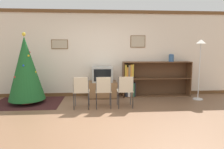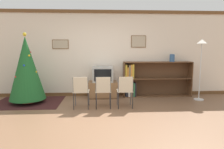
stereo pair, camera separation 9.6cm
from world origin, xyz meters
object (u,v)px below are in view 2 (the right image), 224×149
Objects in this scene: folding_chair_left at (81,90)px; folding_chair_center at (103,90)px; christmas_tree at (26,68)px; vase at (172,58)px; television at (103,74)px; bookshelf at (146,80)px; folding_chair_right at (125,90)px; standing_lamp at (201,54)px; tv_console at (103,89)px.

folding_chair_left is 1.00× the size of folding_chair_center.
christmas_tree is 8.21× the size of vase.
christmas_tree is 2.26m from folding_chair_center.
bookshelf reaches higher than television.
folding_chair_left is at bearing -22.70° from christmas_tree.
bookshelf is (3.49, 0.58, -0.44)m from christmas_tree.
christmas_tree reaches higher than television.
christmas_tree is at bearing 166.34° from folding_chair_right.
folding_chair_right is 2.55m from standing_lamp.
television is (0.00, -0.00, 0.48)m from tv_console.
folding_chair_left is at bearing 180.00° from folding_chair_center.
folding_chair_left is 1.12m from folding_chair_right.
folding_chair_left is at bearing -147.53° from bookshelf.
tv_console is 0.41× the size of bookshelf.
vase reaches higher than folding_chair_center.
television reaches higher than tv_console.
tv_console is at bearing -178.32° from vase.
tv_console is at bearing 12.53° from christmas_tree.
bookshelf is at bearing 159.37° from standing_lamp.
bookshelf is 1.78m from standing_lamp.
bookshelf is 1.22× the size of standing_lamp.
tv_console is at bearing 63.42° from folding_chair_left.
folding_chair_right is (0.56, -1.11, -0.26)m from television.
folding_chair_left is 0.38× the size of bookshelf.
vase is (4.29, 0.53, 0.25)m from christmas_tree.
folding_chair_right is (0.56, 0.00, 0.00)m from folding_chair_center.
folding_chair_right is 0.46× the size of standing_lamp.
television is 0.75× the size of folding_chair_center.
tv_console is at bearing 90.00° from folding_chair_center.
folding_chair_right is at bearing -163.54° from standing_lamp.
bookshelf is (1.93, 1.23, 0.06)m from folding_chair_left.
folding_chair_right is at bearing 0.00° from folding_chair_left.
bookshelf is (1.38, 0.11, 0.28)m from tv_console.
vase is at bearing 1.68° from tv_console.
folding_chair_left and folding_chair_right have the same top height.
folding_chair_right reaches higher than tv_console.
tv_console is 3.09m from standing_lamp.
television is at bearing 12.46° from christmas_tree.
christmas_tree is 1.09× the size of standing_lamp.
folding_chair_left and folding_chair_center have the same top height.
christmas_tree reaches higher than bookshelf.
television is 1.14m from folding_chair_center.
tv_console is 0.48m from television.
folding_chair_center is at bearing -17.09° from christmas_tree.
christmas_tree reaches higher than folding_chair_center.
folding_chair_center is at bearing -90.00° from television.
television is 0.75× the size of folding_chair_right.
vase reaches higher than folding_chair_left.
bookshelf reaches higher than folding_chair_center.
christmas_tree is 4.97m from standing_lamp.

